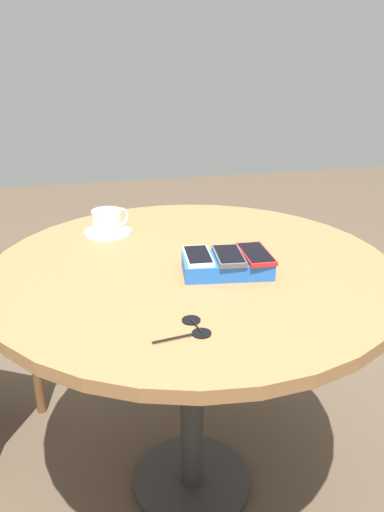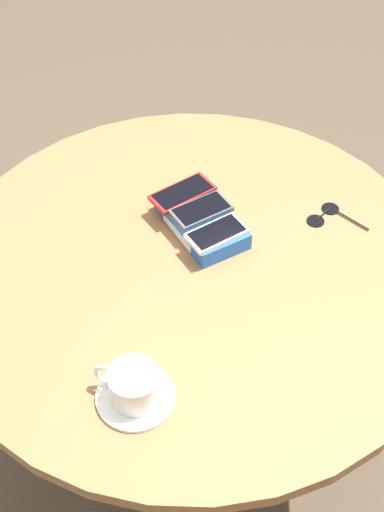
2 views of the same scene
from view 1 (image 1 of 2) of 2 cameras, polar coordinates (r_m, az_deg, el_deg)
ground_plane at (r=1.75m, az=0.00°, el=-24.46°), size 8.00×8.00×0.00m
round_table at (r=1.34m, az=0.00°, el=-4.72°), size 1.05×1.05×0.77m
phone_box at (r=1.24m, az=4.00°, el=-1.08°), size 0.23×0.15×0.04m
phone_red at (r=1.25m, az=7.29°, el=0.24°), size 0.07×0.14×0.01m
phone_gray at (r=1.23m, az=4.23°, el=0.03°), size 0.08×0.13×0.01m
phone_white at (r=1.22m, az=0.52°, el=-0.01°), size 0.07×0.13×0.01m
saucer at (r=1.53m, az=-9.58°, el=2.71°), size 0.14×0.14×0.01m
coffee_cup at (r=1.52m, az=-9.59°, el=4.06°), size 0.12×0.09×0.06m
sunglasses at (r=1.01m, az=0.18°, el=-8.21°), size 0.12×0.09×0.01m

